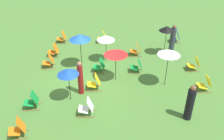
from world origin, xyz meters
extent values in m
plane|color=#477A33|center=(0.00, 0.00, 0.00)|extent=(40.00, 40.00, 0.00)
cube|color=olive|center=(2.64, 0.06, 0.02)|extent=(0.04, 0.76, 0.04)
cube|color=olive|center=(3.08, 0.06, 0.02)|extent=(0.04, 0.76, 0.04)
cube|color=white|center=(2.86, -0.04, 0.27)|extent=(0.48, 0.44, 0.13)
cube|color=white|center=(2.86, 0.26, 0.55)|extent=(0.48, 0.25, 0.57)
cylinder|color=olive|center=(2.86, -0.24, 0.20)|extent=(0.44, 0.03, 0.03)
cube|color=olive|center=(0.90, 5.72, 0.02)|extent=(0.09, 0.76, 0.04)
cube|color=olive|center=(1.34, 5.75, 0.02)|extent=(0.09, 0.76, 0.04)
cube|color=yellow|center=(1.13, 5.64, 0.27)|extent=(0.51, 0.47, 0.13)
cube|color=yellow|center=(1.11, 5.94, 0.55)|extent=(0.50, 0.28, 0.57)
cylinder|color=olive|center=(1.14, 5.44, 0.20)|extent=(0.44, 0.06, 0.03)
cube|color=olive|center=(-0.88, 0.50, 0.02)|extent=(0.15, 0.76, 0.04)
cube|color=olive|center=(-0.44, 0.43, 0.02)|extent=(0.15, 0.76, 0.04)
cube|color=#148C38|center=(-0.68, 0.37, 0.27)|extent=(0.54, 0.50, 0.13)
cube|color=#148C38|center=(-0.63, 0.66, 0.55)|extent=(0.51, 0.32, 0.57)
cylinder|color=olive|center=(-0.71, 0.17, 0.20)|extent=(0.44, 0.10, 0.03)
cube|color=olive|center=(-4.69, 0.48, 0.02)|extent=(0.12, 0.76, 0.04)
cube|color=olive|center=(-4.25, 0.53, 0.02)|extent=(0.12, 0.76, 0.04)
cube|color=yellow|center=(-4.46, 0.41, 0.27)|extent=(0.52, 0.48, 0.13)
cube|color=yellow|center=(-4.49, 0.70, 0.55)|extent=(0.50, 0.30, 0.57)
cylinder|color=olive|center=(-4.43, 0.21, 0.20)|extent=(0.44, 0.08, 0.03)
cube|color=olive|center=(-2.81, 2.64, 0.02)|extent=(0.05, 0.76, 0.04)
cube|color=olive|center=(-2.37, 2.65, 0.02)|extent=(0.05, 0.76, 0.04)
cube|color=orange|center=(-2.59, 2.55, 0.27)|extent=(0.49, 0.44, 0.13)
cube|color=orange|center=(-2.59, 2.85, 0.55)|extent=(0.48, 0.25, 0.57)
cylinder|color=olive|center=(-2.58, 2.35, 0.20)|extent=(0.44, 0.04, 0.03)
cube|color=olive|center=(-4.67, -2.30, 0.02)|extent=(0.07, 0.76, 0.04)
cube|color=olive|center=(-4.23, -2.28, 0.02)|extent=(0.07, 0.76, 0.04)
cube|color=orange|center=(-4.45, -2.39, 0.27)|extent=(0.50, 0.46, 0.13)
cube|color=orange|center=(-4.46, -2.09, 0.55)|extent=(0.49, 0.27, 0.57)
cylinder|color=olive|center=(-4.44, -2.59, 0.20)|extent=(0.44, 0.05, 0.03)
cube|color=olive|center=(-2.71, -2.45, 0.02)|extent=(0.07, 0.76, 0.04)
cube|color=olive|center=(-2.27, -2.47, 0.02)|extent=(0.07, 0.76, 0.04)
cube|color=orange|center=(-2.50, -2.56, 0.27)|extent=(0.50, 0.45, 0.13)
cube|color=orange|center=(-2.48, -2.26, 0.55)|extent=(0.49, 0.27, 0.57)
cylinder|color=olive|center=(-2.51, -2.76, 0.20)|extent=(0.44, 0.05, 0.03)
cube|color=olive|center=(-1.03, 5.76, 0.02)|extent=(0.07, 0.76, 0.04)
cube|color=olive|center=(-0.59, 5.78, 0.02)|extent=(0.07, 0.76, 0.04)
cube|color=yellow|center=(-0.81, 5.67, 0.27)|extent=(0.50, 0.45, 0.13)
cube|color=yellow|center=(-0.82, 5.97, 0.55)|extent=(0.49, 0.27, 0.57)
cylinder|color=olive|center=(-0.80, 5.47, 0.20)|extent=(0.44, 0.05, 0.03)
cube|color=olive|center=(-1.36, -2.50, 0.02)|extent=(0.19, 0.75, 0.04)
cube|color=olive|center=(-0.93, -2.41, 0.02)|extent=(0.19, 0.75, 0.04)
cube|color=orange|center=(-1.13, -2.56, 0.27)|extent=(0.56, 0.52, 0.13)
cube|color=orange|center=(-1.19, -2.26, 0.55)|extent=(0.52, 0.34, 0.57)
cylinder|color=olive|center=(-1.09, -2.75, 0.20)|extent=(0.44, 0.12, 0.03)
cube|color=olive|center=(2.19, -2.46, 0.02)|extent=(0.12, 0.76, 0.04)
cube|color=olive|center=(2.63, -2.42, 0.02)|extent=(0.12, 0.76, 0.04)
cube|color=#148C38|center=(2.42, -2.54, 0.27)|extent=(0.52, 0.48, 0.13)
cube|color=#148C38|center=(2.39, -2.24, 0.55)|extent=(0.50, 0.30, 0.57)
cylinder|color=olive|center=(2.44, -2.74, 0.20)|extent=(0.44, 0.07, 0.03)
cube|color=olive|center=(0.77, 0.27, 0.02)|extent=(0.09, 0.76, 0.04)
cube|color=olive|center=(1.21, 0.30, 0.02)|extent=(0.09, 0.76, 0.04)
cube|color=yellow|center=(0.99, 0.19, 0.27)|extent=(0.51, 0.46, 0.13)
cube|color=yellow|center=(0.97, 0.48, 0.55)|extent=(0.50, 0.28, 0.57)
cylinder|color=olive|center=(1.01, -0.01, 0.20)|extent=(0.44, 0.06, 0.03)
cube|color=olive|center=(-4.75, 5.58, 0.02)|extent=(0.08, 0.76, 0.04)
cube|color=olive|center=(-4.31, 5.55, 0.02)|extent=(0.08, 0.76, 0.04)
cube|color=#1947B7|center=(-4.53, 5.46, 0.27)|extent=(0.50, 0.46, 0.13)
cube|color=#1947B7|center=(-4.52, 5.76, 0.55)|extent=(0.49, 0.28, 0.57)
cylinder|color=olive|center=(-4.55, 5.26, 0.20)|extent=(0.44, 0.05, 0.03)
cube|color=olive|center=(3.91, -2.56, 0.02)|extent=(0.23, 0.74, 0.04)
cube|color=olive|center=(4.33, -2.45, 0.02)|extent=(0.23, 0.74, 0.04)
cube|color=orange|center=(4.14, -2.60, 0.27)|extent=(0.57, 0.54, 0.13)
cube|color=orange|center=(4.07, -2.31, 0.55)|extent=(0.53, 0.36, 0.57)
cylinder|color=olive|center=(4.20, -2.80, 0.20)|extent=(0.43, 0.14, 0.03)
cube|color=olive|center=(-0.83, 2.56, 0.02)|extent=(0.10, 0.76, 0.04)
cube|color=olive|center=(-0.40, 2.53, 0.02)|extent=(0.10, 0.76, 0.04)
cube|color=#148C38|center=(-0.62, 2.44, 0.27)|extent=(0.51, 0.47, 0.13)
cube|color=#148C38|center=(-0.60, 2.74, 0.55)|extent=(0.50, 0.28, 0.57)
cylinder|color=olive|center=(-0.64, 2.24, 0.20)|extent=(0.44, 0.06, 0.03)
cylinder|color=black|center=(-1.25, -0.55, 0.98)|extent=(0.03, 0.03, 1.96)
cone|color=#194CB2|center=(-1.25, -0.55, 1.84)|extent=(1.18, 1.18, 0.31)
cylinder|color=black|center=(-1.89, 0.85, 0.82)|extent=(0.03, 0.03, 1.63)
cone|color=white|center=(-1.89, 0.85, 1.52)|extent=(1.05, 1.05, 0.29)
cylinder|color=black|center=(-2.68, 4.49, 0.94)|extent=(0.03, 0.03, 1.87)
cone|color=black|center=(-2.68, 4.49, 1.75)|extent=(0.93, 0.93, 0.30)
cylinder|color=black|center=(1.82, -0.76, 0.81)|extent=(0.03, 0.03, 1.62)
cone|color=#194CB2|center=(1.82, -0.76, 1.52)|extent=(0.98, 0.98, 0.25)
cylinder|color=black|center=(0.62, 3.93, 0.99)|extent=(0.03, 0.03, 1.97)
cone|color=white|center=(0.62, 3.93, 1.87)|extent=(1.11, 1.11, 0.25)
cylinder|color=black|center=(0.15, 1.39, 0.85)|extent=(0.03, 0.03, 1.69)
cone|color=red|center=(0.15, 1.39, 1.61)|extent=(1.21, 1.21, 0.22)
cylinder|color=black|center=(3.11, 4.42, 0.74)|extent=(0.44, 0.44, 1.48)
sphere|color=brown|center=(3.11, 4.42, 1.58)|extent=(0.24, 0.24, 0.24)
cylinder|color=maroon|center=(1.32, -0.30, 0.77)|extent=(0.38, 0.38, 1.54)
sphere|color=#936647|center=(1.32, -0.30, 1.64)|extent=(0.22, 0.22, 0.22)
cylinder|color=#333847|center=(-3.00, 5.00, 0.81)|extent=(0.34, 0.34, 1.63)
sphere|color=brown|center=(-3.00, 5.00, 1.73)|extent=(0.22, 0.22, 0.22)
camera|label=1|loc=(10.84, 1.18, 7.23)|focal=38.67mm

